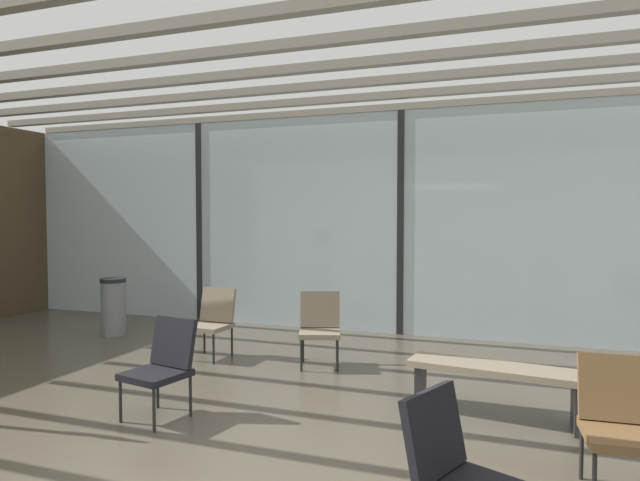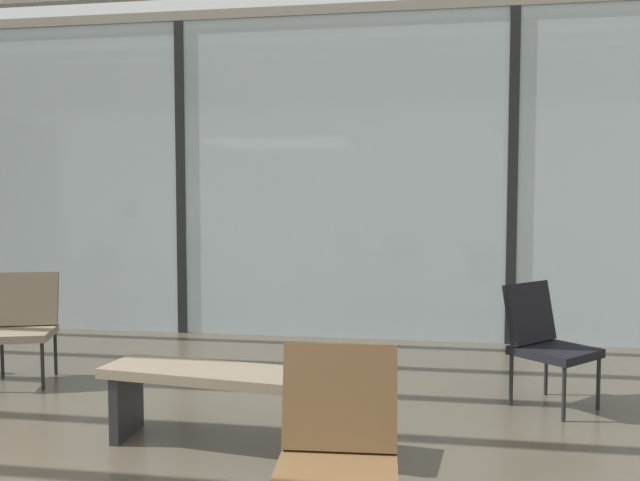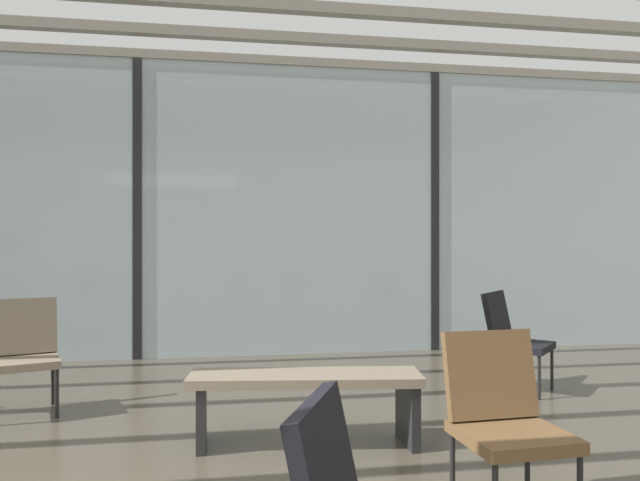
{
  "view_description": "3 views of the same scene",
  "coord_description": "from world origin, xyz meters",
  "views": [
    {
      "loc": [
        1.59,
        -2.99,
        1.8
      ],
      "look_at": [
        -1.11,
        4.66,
        1.43
      ],
      "focal_mm": 30.56,
      "sensor_mm": 36.0,
      "label": 1
    },
    {
      "loc": [
        2.61,
        -1.58,
        1.48
      ],
      "look_at": [
        1.71,
        4.07,
        1.11
      ],
      "focal_mm": 36.27,
      "sensor_mm": 36.0,
      "label": 2
    },
    {
      "loc": [
        0.91,
        -1.81,
        1.33
      ],
      "look_at": [
        1.94,
        4.32,
        1.33
      ],
      "focal_mm": 33.67,
      "sensor_mm": 36.0,
      "label": 3
    }
  ],
  "objects": [
    {
      "name": "glass_curtain_wall",
      "position": [
        0.0,
        5.2,
        1.69
      ],
      "size": [
        14.0,
        0.08,
        3.39
      ],
      "primitive_type": "cube",
      "color": "silver",
      "rests_on": "ground"
    },
    {
      "name": "lounge_chair_3",
      "position": [
        -0.59,
        3.17,
        0.49
      ],
      "size": [
        0.62,
        0.65,
        0.87
      ],
      "rotation": [
        0.0,
        0.0,
        0.32
      ],
      "color": "#7F705B",
      "rests_on": "ground"
    },
    {
      "name": "lounge_chair_4",
      "position": [
        2.28,
        0.94,
        0.49
      ],
      "size": [
        0.51,
        0.55,
        0.87
      ],
      "rotation": [
        0.0,
        0.0,
        0.06
      ],
      "color": "brown",
      "rests_on": "ground"
    },
    {
      "name": "window_mullion_2",
      "position": [
        3.5,
        5.2,
        1.69
      ],
      "size": [
        0.1,
        0.12,
        3.39
      ],
      "primitive_type": "cube",
      "color": "black",
      "rests_on": "ground"
    },
    {
      "name": "window_mullion_1",
      "position": [
        0.0,
        5.2,
        1.69
      ],
      "size": [
        0.1,
        0.12,
        3.39
      ],
      "primitive_type": "cube",
      "color": "black",
      "rests_on": "ground"
    },
    {
      "name": "lounge_chair_0",
      "position": [
        3.48,
        3.19,
        0.49
      ],
      "size": [
        0.71,
        0.71,
        0.87
      ],
      "rotation": [
        0.0,
        0.0,
        0.8
      ],
      "color": "black",
      "rests_on": "ground"
    },
    {
      "name": "parked_airplane",
      "position": [
        -1.64,
        11.62,
        1.91
      ],
      "size": [
        14.47,
        3.83,
        3.83
      ],
      "color": "silver",
      "rests_on": "ground"
    },
    {
      "name": "waiting_bench",
      "position": [
        1.46,
        2.05,
        0.36
      ],
      "size": [
        1.54,
        0.59,
        0.47
      ],
      "rotation": [
        0.0,
        0.0,
        -0.13
      ],
      "color": "#7F705B",
      "rests_on": "ground"
    }
  ]
}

